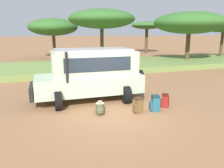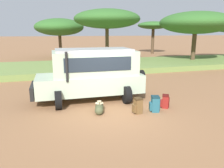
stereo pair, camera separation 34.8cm
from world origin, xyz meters
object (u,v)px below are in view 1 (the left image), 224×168
at_px(backpack_beside_front_wheel, 138,105).
at_px(backpack_cluster_center, 155,103).
at_px(safari_vehicle, 91,73).
at_px(backpack_near_rear_wheel, 165,101).
at_px(acacia_tree_centre_back, 102,19).
at_px(acacia_tree_right_mid, 190,23).
at_px(acacia_tree_left_mid, 53,27).
at_px(acacia_tree_distant_right, 224,25).
at_px(duffel_bag_low_black_case, 100,108).
at_px(acacia_tree_far_right, 147,26).

bearing_deg(backpack_beside_front_wheel, backpack_cluster_center, -0.53).
relative_size(backpack_beside_front_wheel, backpack_cluster_center, 0.98).
xyz_separation_m(safari_vehicle, backpack_near_rear_wheel, (2.76, -2.04, -1.02)).
distance_m(acacia_tree_centre_back, acacia_tree_right_mid, 8.84).
bearing_deg(backpack_near_rear_wheel, acacia_tree_left_mid, 98.30).
bearing_deg(safari_vehicle, acacia_tree_distant_right, 29.49).
height_order(safari_vehicle, backpack_cluster_center, safari_vehicle).
distance_m(duffel_bag_low_black_case, acacia_tree_right_mid, 16.70).
bearing_deg(duffel_bag_low_black_case, acacia_tree_centre_back, 73.25).
height_order(backpack_beside_front_wheel, acacia_tree_right_mid, acacia_tree_right_mid).
xyz_separation_m(backpack_near_rear_wheel, acacia_tree_distant_right, (15.02, 12.09, 3.70)).
distance_m(backpack_cluster_center, acacia_tree_distant_right, 20.29).
bearing_deg(backpack_near_rear_wheel, backpack_beside_front_wheel, -168.89).
bearing_deg(acacia_tree_right_mid, acacia_tree_left_mid, 142.34).
xyz_separation_m(safari_vehicle, acacia_tree_right_mid, (12.22, 8.87, 2.75)).
height_order(acacia_tree_left_mid, acacia_tree_far_right, acacia_tree_left_mid).
distance_m(safari_vehicle, acacia_tree_far_right, 24.10).
distance_m(backpack_beside_front_wheel, backpack_near_rear_wheel, 1.42).
distance_m(safari_vehicle, backpack_beside_front_wheel, 2.86).
bearing_deg(acacia_tree_far_right, safari_vehicle, -123.77).
bearing_deg(backpack_cluster_center, acacia_tree_left_mid, 96.46).
height_order(backpack_near_rear_wheel, acacia_tree_distant_right, acacia_tree_distant_right).
xyz_separation_m(backpack_cluster_center, acacia_tree_left_mid, (-2.36, 20.80, 3.42)).
distance_m(safari_vehicle, duffel_bag_low_black_case, 2.07).
height_order(backpack_beside_front_wheel, backpack_cluster_center, backpack_cluster_center).
bearing_deg(backpack_near_rear_wheel, acacia_tree_far_right, 64.33).
bearing_deg(acacia_tree_far_right, backpack_near_rear_wheel, -115.67).
relative_size(backpack_near_rear_wheel, acacia_tree_distant_right, 0.09).
relative_size(backpack_cluster_center, acacia_tree_right_mid, 0.09).
relative_size(backpack_near_rear_wheel, duffel_bag_low_black_case, 0.61).
distance_m(safari_vehicle, backpack_cluster_center, 3.29).
relative_size(backpack_cluster_center, backpack_near_rear_wheel, 1.13).
bearing_deg(backpack_near_rear_wheel, duffel_bag_low_black_case, 174.11).
bearing_deg(safari_vehicle, acacia_tree_far_right, 56.23).
bearing_deg(acacia_tree_right_mid, backpack_cluster_center, -132.05).
xyz_separation_m(backpack_beside_front_wheel, acacia_tree_far_right, (11.94, 22.22, 3.74)).
bearing_deg(backpack_cluster_center, acacia_tree_centre_back, 81.89).
relative_size(acacia_tree_right_mid, acacia_tree_distant_right, 1.19).
relative_size(acacia_tree_left_mid, acacia_tree_far_right, 1.31).
relative_size(backpack_cluster_center, acacia_tree_centre_back, 0.09).
bearing_deg(duffel_bag_low_black_case, acacia_tree_left_mid, 90.42).
relative_size(backpack_near_rear_wheel, acacia_tree_centre_back, 0.08).
bearing_deg(backpack_near_rear_wheel, acacia_tree_centre_back, 84.17).
bearing_deg(backpack_cluster_center, acacia_tree_right_mid, 47.95).
xyz_separation_m(safari_vehicle, backpack_beside_front_wheel, (1.37, -2.31, -0.98)).
bearing_deg(backpack_cluster_center, backpack_beside_front_wheel, 179.47).
height_order(backpack_beside_front_wheel, acacia_tree_far_right, acacia_tree_far_right).
bearing_deg(acacia_tree_centre_back, backpack_beside_front_wheel, -100.92).
relative_size(safari_vehicle, backpack_near_rear_wheel, 9.37).
bearing_deg(acacia_tree_right_mid, backpack_beside_front_wheel, -134.13).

